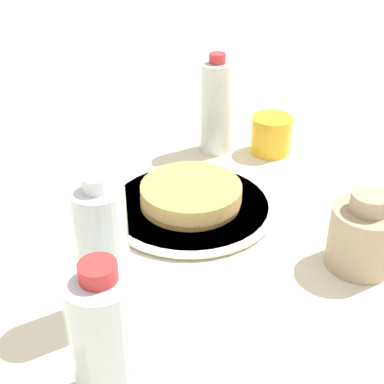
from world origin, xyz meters
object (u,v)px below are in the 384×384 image
Objects in this scene: juice_glass at (271,135)px; water_bottle_near at (103,253)px; pancake_stack at (191,194)px; plate at (192,205)px; water_bottle_far at (106,340)px; water_bottle_mid at (216,107)px; cream_jug at (363,235)px.

juice_glass is 0.53m from water_bottle_near.
juice_glass is at bearing 39.16° from pancake_stack.
pancake_stack is 0.27m from water_bottle_near.
plate is 0.39m from water_bottle_far.
water_bottle_near is 1.01× the size of water_bottle_mid.
plate is 1.42× the size of water_bottle_near.
cream_jug is at bearing -91.28° from juice_glass.
juice_glass is 0.40× the size of water_bottle_near.
plate is 0.29m from cream_jug.
water_bottle_near is (-0.16, -0.20, 0.06)m from pancake_stack.
water_bottle_near reaches higher than water_bottle_far.
pancake_stack is at bearing -140.84° from juice_glass.
pancake_stack is at bearing 51.85° from water_bottle_near.
water_bottle_far is (-0.37, -0.14, 0.03)m from cream_jug.
juice_glass is 0.41× the size of water_bottle_mid.
water_bottle_near reaches higher than cream_jug.
pancake_stack is at bearing 135.45° from cream_jug.
water_bottle_mid is (-0.10, 0.40, 0.04)m from cream_jug.
water_bottle_near reaches higher than juice_glass.
water_bottle_mid reaches higher than juice_glass.
water_bottle_near is 0.49m from water_bottle_mid.
water_bottle_near reaches higher than water_bottle_mid.
water_bottle_far reaches higher than plate.
cream_jug is (0.20, -0.20, 0.02)m from pancake_stack.
juice_glass is at bearing -19.13° from water_bottle_mid.
plate is at bearing -116.42° from water_bottle_mid.
water_bottle_far is (-0.17, -0.34, 0.05)m from pancake_stack.
juice_glass is 0.44× the size of water_bottle_far.
water_bottle_near is at bearing -128.20° from plate.
juice_glass is (0.21, 0.17, 0.01)m from pancake_stack.
cream_jug reaches higher than plate.
water_bottle_far is at bearing -127.12° from juice_glass.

